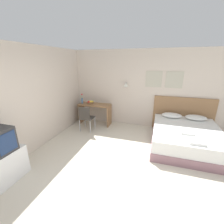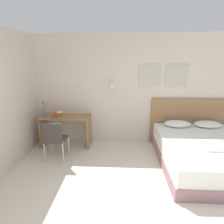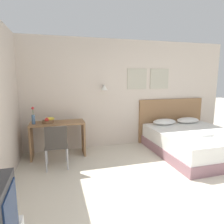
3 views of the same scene
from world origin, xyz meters
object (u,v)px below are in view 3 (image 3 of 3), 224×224
Objects in this scene: desk_chair at (56,143)px; fruit_bowl at (48,121)px; folded_towel_near_foot at (203,134)px; bed at (195,143)px; headboard at (171,120)px; pillow_right at (188,120)px; desk at (58,133)px; flower_vase at (33,118)px; pillow_left at (164,122)px.

fruit_bowl is at bearing 102.96° from desk_chair.
fruit_bowl is at bearing 161.94° from folded_towel_near_foot.
bed is 1.09m from headboard.
pillow_right is at bearing -37.29° from headboard.
headboard is 0.44m from pillow_right.
desk reaches higher than folded_towel_near_foot.
folded_towel_near_foot is 1.10× the size of fruit_bowl.
bed is at bearing 78.75° from folded_towel_near_foot.
pillow_right is 0.72× the size of desk_chair.
pillow_right is 1.70× the size of flower_vase.
desk_chair is (-3.00, 0.36, -0.06)m from folded_towel_near_foot.
pillow_right is at bearing 1.47° from flower_vase.
fruit_bowl is at bearing -179.14° from desk.
flower_vase is (-0.48, -0.04, 0.38)m from desk.
bed is 1.75× the size of desk.
desk is at bearing 86.55° from desk_chair.
flower_vase is (-0.44, 0.62, 0.40)m from desk_chair.
flower_vase reaches higher than desk_chair.
bed is 3.07m from desk_chair.
headboard reaches higher than bed.
fruit_bowl reaches higher than pillow_left.
bed is at bearing -114.23° from pillow_right.
pillow_left is (-0.35, 0.78, 0.34)m from bed.
headboard is at bearing 90.00° from bed.
folded_towel_near_foot is at bearing -6.92° from desk_chair.
flower_vase is (-0.29, -0.04, 0.09)m from fruit_bowl.
pillow_right is 0.54× the size of desk.
headboard is 3.24m from fruit_bowl.
fruit_bowl is at bearing -178.85° from pillow_left.
folded_towel_near_foot is (-0.41, -1.09, -0.04)m from pillow_right.
desk is (-3.02, -0.32, -0.05)m from headboard.
desk_chair is at bearing -77.04° from fruit_bowl.
desk_chair is 0.75m from fruit_bowl.
bed is 3.27× the size of pillow_left.
flower_vase reaches higher than pillow_right.
pillow_right is 3.37m from desk.
fruit_bowl reaches higher than folded_towel_near_foot.
pillow_right is 2.00× the size of folded_towel_near_foot.
desk is 4.11× the size of fruit_bowl.
desk_chair is (-3.41, -0.72, -0.10)m from pillow_right.
headboard is at bearing 37.29° from pillow_left.
folded_towel_near_foot is (-0.06, -0.31, 0.30)m from bed.
desk_chair is (-0.04, -0.67, -0.02)m from desk.
desk is at bearing 160.80° from folded_towel_near_foot.
pillow_left is 2.00× the size of folded_towel_near_foot.
headboard is 3.54m from flower_vase.
desk_chair is at bearing 178.90° from bed.
pillow_right is (0.70, 0.00, 0.00)m from pillow_left.
folded_towel_near_foot is 0.36× the size of desk_chair.
fruit_bowl is at bearing -179.08° from pillow_right.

